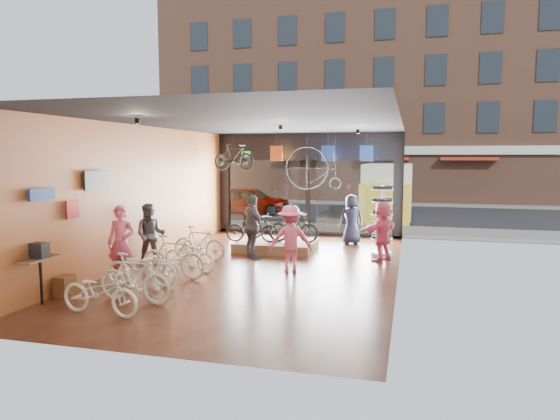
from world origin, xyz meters
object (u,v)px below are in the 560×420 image
(floor_bike_0, at_px, (100,292))
(customer_3, at_px, (291,239))
(box_truck, at_px, (387,192))
(customer_4, at_px, (351,220))
(display_bike_mid, at_px, (293,227))
(penny_farthing, at_px, (316,169))
(customer_1, at_px, (150,235))
(street_car, at_px, (251,200))
(floor_bike_2, at_px, (142,267))
(customer_0, at_px, (121,243))
(display_bike_right, at_px, (274,223))
(floor_bike_5, at_px, (199,243))
(floor_bike_3, at_px, (173,257))
(customer_5, at_px, (382,231))
(floor_bike_1, at_px, (134,278))
(display_bike_left, at_px, (252,228))
(customer_2, at_px, (252,227))
(sunglasses_rack, at_px, (382,221))
(hung_bike, at_px, (234,157))
(floor_bike_4, at_px, (190,256))
(display_platform, at_px, (276,246))

(floor_bike_0, bearing_deg, customer_3, -26.05)
(box_truck, bearing_deg, customer_4, -97.12)
(display_bike_mid, relative_size, penny_farthing, 0.83)
(box_truck, height_order, customer_1, box_truck)
(street_car, relative_size, customer_1, 2.41)
(floor_bike_2, relative_size, display_bike_mid, 1.08)
(display_bike_mid, distance_m, customer_0, 5.50)
(floor_bike_0, height_order, display_bike_right, display_bike_right)
(floor_bike_5, height_order, customer_3, customer_3)
(floor_bike_3, relative_size, customer_5, 1.03)
(floor_bike_5, bearing_deg, floor_bike_3, -168.36)
(floor_bike_1, distance_m, customer_5, 7.13)
(floor_bike_1, bearing_deg, customer_5, -35.27)
(floor_bike_3, height_order, customer_0, customer_0)
(display_bike_left, bearing_deg, customer_2, -169.67)
(street_car, relative_size, customer_4, 2.42)
(customer_3, xyz_separation_m, sunglasses_rack, (2.12, 2.77, 0.19))
(street_car, distance_m, floor_bike_1, 15.84)
(customer_0, relative_size, sunglasses_rack, 0.86)
(street_car, distance_m, customer_0, 14.19)
(customer_5, bearing_deg, sunglasses_rack, -145.07)
(customer_0, xyz_separation_m, hung_bike, (0.54, 6.33, 2.02))
(floor_bike_4, bearing_deg, customer_4, -22.74)
(display_bike_right, distance_m, customer_3, 3.54)
(customer_3, bearing_deg, display_bike_left, -69.99)
(floor_bike_4, height_order, display_bike_mid, display_bike_mid)
(street_car, bearing_deg, customer_2, -161.73)
(floor_bike_3, xyz_separation_m, customer_1, (-1.22, 1.11, 0.32))
(sunglasses_rack, bearing_deg, display_platform, -168.05)
(floor_bike_4, bearing_deg, customer_2, -15.56)
(sunglasses_rack, bearing_deg, customer_5, -74.41)
(street_car, xyz_separation_m, floor_bike_2, (2.10, -14.46, -0.25))
(floor_bike_0, relative_size, floor_bike_2, 1.00)
(floor_bike_2, xyz_separation_m, customer_5, (5.12, 4.27, 0.41))
(floor_bike_4, height_order, customer_1, customer_1)
(customer_4, bearing_deg, customer_0, 31.11)
(floor_bike_2, distance_m, floor_bike_4, 1.70)
(customer_4, distance_m, sunglasses_rack, 2.00)
(floor_bike_2, xyz_separation_m, display_bike_right, (1.59, 5.52, 0.35))
(display_bike_mid, height_order, customer_0, customer_0)
(floor_bike_1, relative_size, customer_1, 1.00)
(display_bike_mid, bearing_deg, floor_bike_3, 151.53)
(display_bike_mid, relative_size, customer_3, 0.91)
(floor_bike_3, relative_size, display_bike_right, 0.94)
(floor_bike_3, relative_size, customer_4, 1.04)
(customer_0, bearing_deg, floor_bike_5, 66.84)
(customer_4, relative_size, penny_farthing, 0.89)
(floor_bike_0, height_order, penny_farthing, penny_farthing)
(floor_bike_1, bearing_deg, floor_bike_5, 10.99)
(customer_5, distance_m, sunglasses_rack, 0.77)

